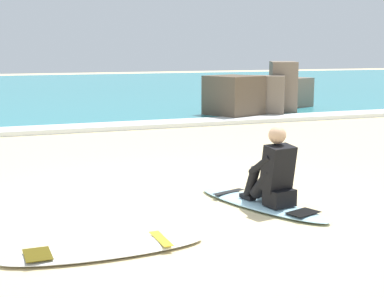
% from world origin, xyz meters
% --- Properties ---
extents(ground_plane, '(80.00, 80.00, 0.00)m').
position_xyz_m(ground_plane, '(0.00, 0.00, 0.00)').
color(ground_plane, beige).
extents(sea, '(80.00, 28.00, 0.10)m').
position_xyz_m(sea, '(0.00, 20.65, 0.05)').
color(sea, teal).
rests_on(sea, ground).
extents(breaking_foam, '(80.00, 0.90, 0.11)m').
position_xyz_m(breaking_foam, '(0.00, 6.95, 0.06)').
color(breaking_foam, white).
rests_on(breaking_foam, ground).
extents(surfboard_main, '(1.15, 2.12, 0.08)m').
position_xyz_m(surfboard_main, '(0.88, -0.51, 0.04)').
color(surfboard_main, '#9ED1E5').
rests_on(surfboard_main, ground).
extents(surfer_seated, '(0.46, 0.75, 0.95)m').
position_xyz_m(surfer_seated, '(0.96, -0.68, 0.44)').
color(surfer_seated, black).
rests_on(surfer_seated, surfboard_main).
extents(surfboard_spare_near, '(1.97, 0.53, 0.08)m').
position_xyz_m(surfboard_spare_near, '(-1.26, -1.42, 0.04)').
color(surfboard_spare_near, white).
rests_on(surfboard_spare_near, ground).
extents(rock_outcrop_distant, '(4.15, 3.47, 1.54)m').
position_xyz_m(rock_outcrop_distant, '(5.67, 8.40, 0.56)').
color(rock_outcrop_distant, '#756656').
rests_on(rock_outcrop_distant, ground).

